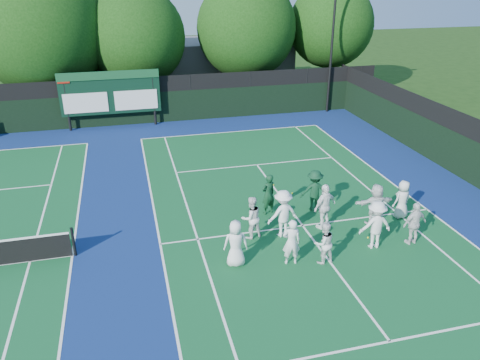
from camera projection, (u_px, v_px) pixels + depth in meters
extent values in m
plane|color=#18360E|center=(312.00, 239.00, 17.24)|extent=(120.00, 120.00, 0.00)
cube|color=navy|center=(146.00, 246.00, 16.78)|extent=(34.00, 32.00, 0.01)
cube|color=#105228|center=(303.00, 226.00, 18.12)|extent=(10.97, 23.77, 0.00)
cube|color=white|center=(232.00, 132.00, 28.63)|extent=(10.97, 0.08, 0.00)
cube|color=white|center=(160.00, 244.00, 16.89)|extent=(0.08, 23.77, 0.00)
cube|color=white|center=(427.00, 209.00, 19.35)|extent=(0.08, 23.77, 0.00)
cube|color=white|center=(198.00, 239.00, 17.20)|extent=(0.08, 23.77, 0.00)
cube|color=white|center=(397.00, 213.00, 19.04)|extent=(0.08, 23.77, 0.00)
cube|color=white|center=(390.00, 341.00, 12.46)|extent=(8.23, 0.08, 0.00)
cube|color=white|center=(257.00, 165.00, 23.78)|extent=(8.23, 0.08, 0.00)
cube|color=white|center=(303.00, 226.00, 18.12)|extent=(0.08, 12.80, 0.00)
cube|color=white|center=(72.00, 256.00, 16.21)|extent=(0.08, 23.77, 0.00)
cube|color=white|center=(30.00, 261.00, 15.91)|extent=(0.08, 23.77, 0.00)
cube|color=black|center=(129.00, 109.00, 29.63)|extent=(34.00, 0.08, 2.00)
cube|color=black|center=(126.00, 86.00, 29.02)|extent=(34.00, 0.05, 1.00)
cylinder|color=black|center=(67.00, 103.00, 28.17)|extent=(0.16, 0.16, 3.50)
cylinder|color=black|center=(154.00, 98.00, 29.33)|extent=(0.16, 0.16, 3.50)
cube|color=black|center=(110.00, 93.00, 28.57)|extent=(6.00, 0.15, 2.60)
cube|color=#144825|center=(108.00, 75.00, 28.03)|extent=(6.00, 0.05, 0.50)
cube|color=silver|center=(86.00, 103.00, 28.35)|extent=(2.60, 0.04, 1.20)
cube|color=silver|center=(136.00, 100.00, 29.02)|extent=(2.60, 0.04, 1.20)
cube|color=#A61B0D|center=(63.00, 79.00, 27.49)|extent=(0.70, 0.04, 0.50)
cube|color=slate|center=(175.00, 67.00, 37.19)|extent=(18.00, 6.00, 4.00)
cylinder|color=black|center=(332.00, 38.00, 30.75)|extent=(0.16, 0.16, 10.00)
cylinder|color=black|center=(74.00, 242.00, 16.02)|extent=(0.10, 0.10, 1.10)
cylinder|color=black|center=(53.00, 97.00, 31.55)|extent=(0.44, 0.44, 2.42)
sphere|color=#0F330B|center=(41.00, 31.00, 29.78)|extent=(8.25, 8.25, 8.25)
sphere|color=#0F330B|center=(54.00, 43.00, 30.52)|extent=(5.78, 5.78, 5.78)
cylinder|color=black|center=(141.00, 92.00, 32.85)|extent=(0.44, 0.44, 2.48)
sphere|color=#0F330B|center=(136.00, 37.00, 31.32)|extent=(6.64, 6.64, 6.64)
sphere|color=#0F330B|center=(145.00, 46.00, 31.99)|extent=(4.65, 4.65, 4.65)
cylinder|color=black|center=(246.00, 84.00, 34.52)|extent=(0.44, 0.44, 2.69)
sphere|color=#0F330B|center=(246.00, 28.00, 32.89)|extent=(7.00, 7.00, 7.00)
sphere|color=#0F330B|center=(253.00, 38.00, 33.58)|extent=(4.90, 4.90, 4.90)
cylinder|color=black|center=(327.00, 77.00, 35.88)|extent=(0.44, 0.44, 3.07)
sphere|color=#0F330B|center=(331.00, 25.00, 34.30)|extent=(6.19, 6.19, 6.19)
sphere|color=#0F330B|center=(336.00, 33.00, 34.95)|extent=(4.34, 4.34, 4.34)
sphere|color=yellow|center=(292.00, 193.00, 20.70)|extent=(0.07, 0.07, 0.07)
sphere|color=yellow|center=(368.00, 238.00, 17.26)|extent=(0.07, 0.07, 0.07)
sphere|color=yellow|center=(273.00, 185.00, 21.50)|extent=(0.07, 0.07, 0.07)
sphere|color=yellow|center=(384.00, 200.00, 20.11)|extent=(0.07, 0.07, 0.07)
imported|color=white|center=(236.00, 243.00, 15.41)|extent=(0.88, 0.65, 1.66)
imported|color=white|center=(291.00, 242.00, 15.48)|extent=(0.66, 0.49, 1.66)
imported|color=white|center=(324.00, 243.00, 15.57)|extent=(0.80, 0.66, 1.50)
imported|color=silver|center=(376.00, 225.00, 16.38)|extent=(1.19, 0.72, 1.80)
imported|color=silver|center=(415.00, 224.00, 16.64)|extent=(1.00, 0.51, 1.63)
imported|color=white|center=(251.00, 218.00, 17.03)|extent=(0.92, 0.79, 1.64)
imported|color=white|center=(283.00, 213.00, 17.11)|extent=(1.30, 0.91, 1.83)
imported|color=white|center=(325.00, 207.00, 17.63)|extent=(1.16, 0.83, 1.83)
imported|color=silver|center=(375.00, 204.00, 17.94)|extent=(1.56, 0.51, 1.68)
imported|color=silver|center=(402.00, 199.00, 18.45)|extent=(0.87, 0.66, 1.58)
imported|color=#0F371E|center=(268.00, 194.00, 18.71)|extent=(0.73, 0.60, 1.72)
imported|color=#0E351F|center=(314.00, 191.00, 18.96)|extent=(1.24, 0.85, 1.77)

